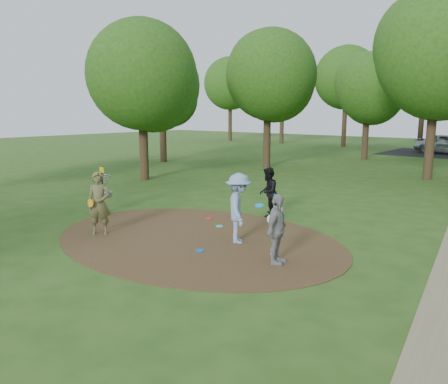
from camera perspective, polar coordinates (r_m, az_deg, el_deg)
The scene contains 12 objects.
ground at distance 11.82m, azimuth -3.68°, elevation -6.08°, with size 100.00×100.00×0.00m, color #2D5119.
dirt_clearing at distance 11.82m, azimuth -3.68°, elevation -6.03°, with size 8.40×8.40×0.02m, color #47301C.
player_observer_with_disc at distance 12.46m, azimuth -16.01°, elevation -1.45°, with size 0.75×0.75×1.75m.
player_throwing_with_disc at distance 11.23m, azimuth 1.94°, elevation -2.14°, with size 1.38×1.34×1.82m.
player_walking_with_disc at distance 14.20m, azimuth 5.76°, elevation 0.01°, with size 0.84×0.94×1.59m.
player_waiting_with_disc at distance 9.73m, azimuth 6.91°, elevation -4.91°, with size 0.56×0.99×1.59m.
disc_ground_cyan at distance 12.93m, azimuth -0.61°, elevation -4.47°, with size 0.22×0.22×0.02m, color #1CE2DC.
disc_ground_blue at distance 10.74m, azimuth -3.18°, elevation -7.64°, with size 0.22×0.22×0.02m, color blue.
disc_ground_red at distance 13.83m, azimuth -1.97°, elevation -3.48°, with size 0.22×0.22×0.02m, color red.
car_left at distance 39.44m, azimuth 27.08°, elevation 5.63°, with size 1.90×4.72×1.61m, color #A9ADB1.
disc_golf_basket at distance 15.14m, azimuth -15.57°, elevation 0.63°, with size 0.63×0.63×1.54m.
tree_ring at distance 17.73m, azimuth 25.14°, elevation 15.59°, with size 36.92×45.40×9.07m.
Camera 1 is at (7.70, -8.32, 3.37)m, focal length 35.00 mm.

